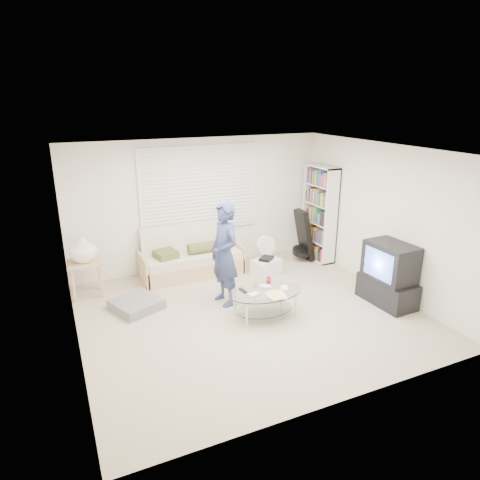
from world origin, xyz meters
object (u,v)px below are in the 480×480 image
bookshelf (320,214)px  coffee_table (265,296)px  tv_unit (389,275)px  futon_sofa (192,259)px

bookshelf → coffee_table: bearing=-140.5°
tv_unit → coffee_table: (-2.02, 0.40, -0.15)m
bookshelf → tv_unit: bearing=-93.3°
futon_sofa → coffee_table: futon_sofa is taller
futon_sofa → bookshelf: bookshelf is taller
tv_unit → coffee_table: tv_unit is taller
futon_sofa → tv_unit: 3.52m
tv_unit → coffee_table: size_ratio=0.86×
tv_unit → coffee_table: bearing=168.7°
bookshelf → tv_unit: 2.23m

